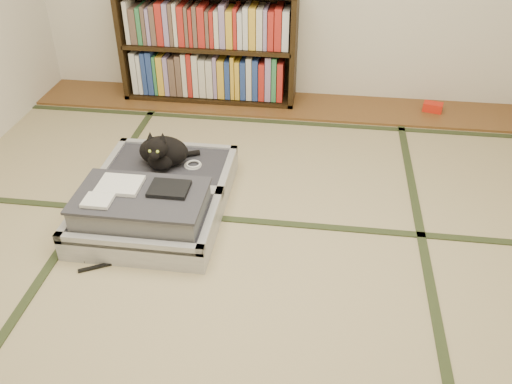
# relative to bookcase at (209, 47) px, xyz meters

# --- Properties ---
(floor) EXTENTS (4.50, 4.50, 0.00)m
(floor) POSITION_rel_bookcase_xyz_m (0.57, -2.07, -0.45)
(floor) COLOR tan
(floor) RESTS_ON ground
(wood_strip) EXTENTS (4.00, 0.50, 0.02)m
(wood_strip) POSITION_rel_bookcase_xyz_m (0.57, -0.07, -0.44)
(wood_strip) COLOR brown
(wood_strip) RESTS_ON ground
(red_item) EXTENTS (0.17, 0.12, 0.07)m
(red_item) POSITION_rel_bookcase_xyz_m (1.84, -0.04, -0.40)
(red_item) COLOR red
(red_item) RESTS_ON wood_strip
(tatami_borders) EXTENTS (4.00, 4.50, 0.01)m
(tatami_borders) POSITION_rel_bookcase_xyz_m (0.57, -1.57, -0.45)
(tatami_borders) COLOR #2D381E
(tatami_borders) RESTS_ON ground
(bookcase) EXTENTS (1.42, 0.33, 0.92)m
(bookcase) POSITION_rel_bookcase_xyz_m (0.00, 0.00, 0.00)
(bookcase) COLOR black
(bookcase) RESTS_ON wood_strip
(suitcase) EXTENTS (0.81, 1.08, 0.32)m
(suitcase) POSITION_rel_bookcase_xyz_m (0.01, -1.67, -0.34)
(suitcase) COLOR #B9BABE
(suitcase) RESTS_ON floor
(cat) EXTENTS (0.36, 0.36, 0.29)m
(cat) POSITION_rel_bookcase_xyz_m (-0.01, -1.38, -0.19)
(cat) COLOR black
(cat) RESTS_ON suitcase
(cable_coil) EXTENTS (0.11, 0.11, 0.03)m
(cable_coil) POSITION_rel_bookcase_xyz_m (0.17, -1.35, -0.29)
(cable_coil) COLOR white
(cable_coil) RESTS_ON suitcase
(hanger) EXTENTS (0.42, 0.29, 0.01)m
(hanger) POSITION_rel_bookcase_xyz_m (-0.07, -2.09, -0.44)
(hanger) COLOR black
(hanger) RESTS_ON floor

